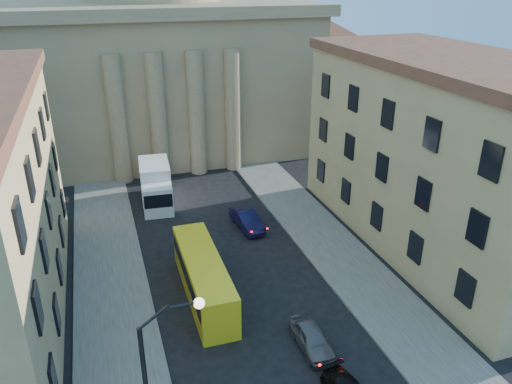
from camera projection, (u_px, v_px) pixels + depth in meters
sidewalk_left at (117, 334)px, 30.13m from camera, size 5.00×60.00×0.15m
sidewalk_right at (366, 284)px, 35.00m from camera, size 5.00×60.00×0.15m
church at (156, 46)px, 60.32m from camera, size 68.02×28.76×36.60m
building_right at (447, 154)px, 37.93m from camera, size 11.60×26.60×14.70m
street_lamp at (159, 380)px, 19.78m from camera, size 2.62×0.44×8.83m
car_right_far at (312, 338)px, 28.89m from camera, size 1.61×3.99×1.36m
car_right_distant at (247, 220)px, 42.48m from camera, size 2.02×4.71×1.51m
city_bus at (203, 276)px, 33.26m from camera, size 2.48×10.25×2.88m
box_truck at (156, 186)px, 46.70m from camera, size 3.16×6.96×3.73m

